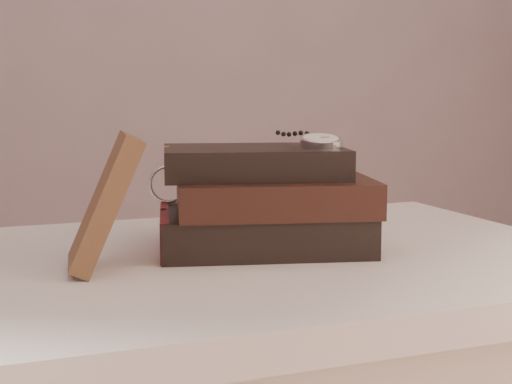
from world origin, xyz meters
name	(u,v)px	position (x,y,z in m)	size (l,w,h in m)	color
table	(202,329)	(0.00, 0.35, 0.66)	(1.00, 0.60, 0.75)	silver
book_stack	(264,202)	(0.09, 0.37, 0.81)	(0.30, 0.24, 0.13)	black
journal	(105,202)	(-0.12, 0.32, 0.83)	(0.02, 0.10, 0.16)	#472C1B
pocket_watch	(319,141)	(0.16, 0.34, 0.89)	(0.07, 0.16, 0.02)	silver
eyeglasses	(189,184)	(0.02, 0.48, 0.83)	(0.14, 0.15, 0.05)	silver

